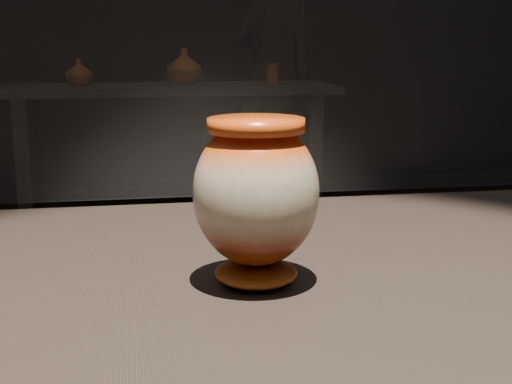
% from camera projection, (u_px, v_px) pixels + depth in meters
% --- Properties ---
extents(main_vase, '(0.19, 0.19, 0.19)m').
position_uv_depth(main_vase, '(256.00, 195.00, 0.81)').
color(main_vase, '#631F08').
rests_on(main_vase, display_plinth).
extents(back_shelf, '(2.00, 0.60, 0.90)m').
position_uv_depth(back_shelf, '(171.00, 128.00, 4.34)').
color(back_shelf, black).
rests_on(back_shelf, ground).
extents(back_vase_left, '(0.17, 0.17, 0.16)m').
position_uv_depth(back_vase_left, '(79.00, 72.00, 4.16)').
color(back_vase_left, maroon).
rests_on(back_vase_left, back_shelf).
extents(back_vase_mid, '(0.27, 0.27, 0.22)m').
position_uv_depth(back_vase_mid, '(184.00, 67.00, 4.25)').
color(back_vase_mid, '#631F08').
rests_on(back_vase_mid, back_shelf).
extents(back_vase_right, '(0.07, 0.07, 0.12)m').
position_uv_depth(back_vase_right, '(273.00, 74.00, 4.36)').
color(back_vase_right, maroon).
rests_on(back_vase_right, back_shelf).
extents(visitor, '(0.78, 0.66, 1.83)m').
position_uv_depth(visitor, '(275.00, 74.00, 5.20)').
color(visitor, black).
rests_on(visitor, ground).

